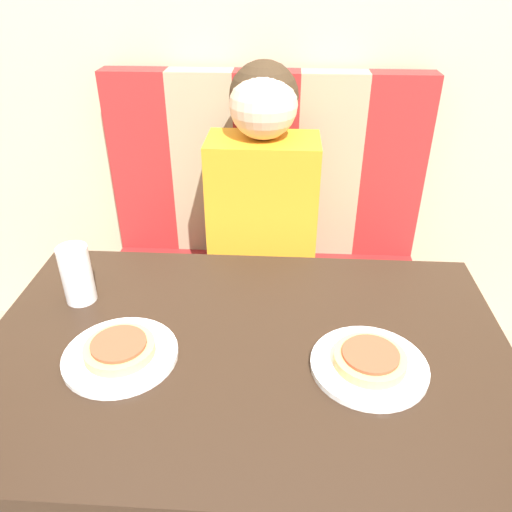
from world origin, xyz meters
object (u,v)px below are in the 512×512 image
object	(u,v)px
plate_left	(121,355)
pizza_right	(370,359)
plate_right	(369,366)
drinking_cup	(77,274)
person	(263,181)
pizza_left	(119,348)

from	to	relation	value
plate_left	pizza_right	bearing A→B (deg)	0.00
plate_right	drinking_cup	bearing A→B (deg)	163.56
person	pizza_left	xyz separation A→B (m)	(-0.24, -0.76, -0.03)
plate_right	drinking_cup	xyz separation A→B (m)	(-0.62, 0.18, 0.06)
plate_left	plate_right	world-z (taller)	same
plate_left	pizza_left	size ratio (longest dim) A/B	1.62
pizza_left	plate_left	bearing A→B (deg)	-165.96
pizza_left	drinking_cup	xyz separation A→B (m)	(-0.14, 0.18, 0.04)
plate_left	drinking_cup	world-z (taller)	drinking_cup
person	pizza_left	distance (m)	0.80
pizza_left	pizza_right	bearing A→B (deg)	0.00
plate_right	drinking_cup	distance (m)	0.65
drinking_cup	pizza_right	bearing A→B (deg)	-16.44
pizza_right	drinking_cup	world-z (taller)	drinking_cup
plate_right	pizza_left	bearing A→B (deg)	180.00
plate_left	plate_right	size ratio (longest dim) A/B	1.00
person	pizza_right	size ratio (longest dim) A/B	5.36
person	pizza_right	distance (m)	0.80
person	pizza_left	world-z (taller)	person
person	drinking_cup	size ratio (longest dim) A/B	5.41
plate_right	pizza_right	distance (m)	0.02
plate_right	person	bearing A→B (deg)	107.36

